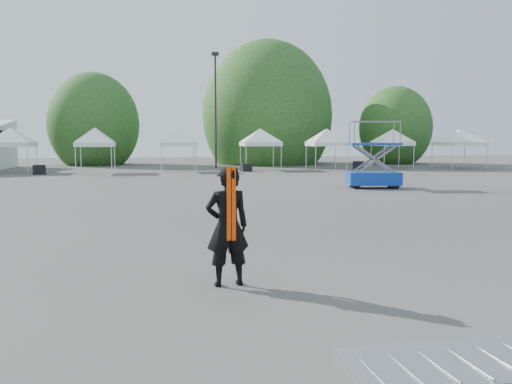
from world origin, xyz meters
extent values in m
plane|color=#474442|center=(0.00, 0.00, 0.00)|extent=(120.00, 120.00, 0.00)
cylinder|color=black|center=(3.00, 32.00, 4.75)|extent=(0.16, 0.16, 9.50)
cube|color=black|center=(3.00, 32.00, 9.65)|extent=(0.60, 0.25, 0.30)
cylinder|color=#382314|center=(-8.00, 40.00, 1.14)|extent=(0.36, 0.36, 2.27)
ellipsoid|color=#174517|center=(-8.00, 40.00, 3.94)|extent=(4.16, 4.16, 4.78)
cylinder|color=#382314|center=(9.00, 39.00, 1.40)|extent=(0.36, 0.36, 2.80)
ellipsoid|color=#174517|center=(9.00, 39.00, 4.85)|extent=(5.12, 5.12, 5.89)
cylinder|color=#382314|center=(22.00, 37.00, 1.05)|extent=(0.36, 0.36, 2.10)
ellipsoid|color=#174517|center=(22.00, 37.00, 3.64)|extent=(3.84, 3.84, 4.42)
cylinder|color=silver|center=(-11.05, 27.18, 1.00)|extent=(0.06, 0.06, 2.00)
cylinder|color=silver|center=(-11.05, 29.95, 1.00)|extent=(0.06, 0.06, 2.00)
cube|color=white|center=(-12.43, 28.57, 2.08)|extent=(2.97, 2.97, 0.30)
pyramid|color=white|center=(-12.43, 28.57, 3.33)|extent=(4.20, 4.20, 1.10)
cylinder|color=silver|center=(-7.63, 26.25, 1.00)|extent=(0.06, 0.06, 2.00)
cylinder|color=silver|center=(-5.16, 26.25, 1.00)|extent=(0.06, 0.06, 2.00)
cylinder|color=silver|center=(-7.63, 28.72, 1.00)|extent=(0.06, 0.06, 2.00)
cylinder|color=silver|center=(-5.16, 28.72, 1.00)|extent=(0.06, 0.06, 2.00)
cube|color=white|center=(-6.39, 27.48, 2.08)|extent=(2.66, 2.66, 0.30)
pyramid|color=white|center=(-6.39, 27.48, 3.33)|extent=(3.77, 3.77, 1.10)
cylinder|color=silver|center=(-1.63, 26.84, 1.00)|extent=(0.06, 0.06, 2.00)
cylinder|color=silver|center=(0.92, 26.84, 1.00)|extent=(0.06, 0.06, 2.00)
cylinder|color=silver|center=(-1.63, 29.39, 1.00)|extent=(0.06, 0.06, 2.00)
cylinder|color=silver|center=(0.92, 29.39, 1.00)|extent=(0.06, 0.06, 2.00)
cube|color=white|center=(-0.36, 28.12, 2.08)|extent=(2.75, 2.75, 0.30)
pyramid|color=white|center=(-0.36, 28.12, 3.33)|extent=(3.89, 3.89, 1.10)
cylinder|color=silver|center=(4.83, 27.27, 1.00)|extent=(0.06, 0.06, 2.00)
cylinder|color=silver|center=(7.63, 27.27, 1.00)|extent=(0.06, 0.06, 2.00)
cylinder|color=silver|center=(4.83, 30.07, 1.00)|extent=(0.06, 0.06, 2.00)
cylinder|color=silver|center=(7.63, 30.07, 1.00)|extent=(0.06, 0.06, 2.00)
cube|color=white|center=(6.23, 28.67, 2.08)|extent=(3.00, 3.00, 0.30)
pyramid|color=white|center=(6.23, 28.67, 3.33)|extent=(4.25, 4.25, 1.10)
cylinder|color=silver|center=(10.20, 26.49, 1.00)|extent=(0.06, 0.06, 2.00)
cylinder|color=silver|center=(12.78, 26.49, 1.00)|extent=(0.06, 0.06, 2.00)
cylinder|color=silver|center=(10.20, 29.07, 1.00)|extent=(0.06, 0.06, 2.00)
cylinder|color=silver|center=(12.78, 29.07, 1.00)|extent=(0.06, 0.06, 2.00)
cube|color=white|center=(11.49, 27.78, 2.08)|extent=(2.78, 2.78, 0.30)
pyramid|color=white|center=(11.49, 27.78, 3.33)|extent=(3.94, 3.94, 1.10)
cylinder|color=silver|center=(16.40, 27.49, 1.00)|extent=(0.06, 0.06, 2.00)
cylinder|color=silver|center=(19.04, 27.49, 1.00)|extent=(0.06, 0.06, 2.00)
cylinder|color=silver|center=(16.40, 30.13, 1.00)|extent=(0.06, 0.06, 2.00)
cylinder|color=silver|center=(19.04, 30.13, 1.00)|extent=(0.06, 0.06, 2.00)
cube|color=white|center=(17.72, 28.81, 2.08)|extent=(2.84, 2.84, 0.30)
pyramid|color=white|center=(17.72, 28.81, 3.33)|extent=(4.01, 4.01, 1.10)
cylinder|color=silver|center=(21.76, 26.16, 1.00)|extent=(0.06, 0.06, 2.00)
cylinder|color=silver|center=(24.91, 26.16, 1.00)|extent=(0.06, 0.06, 2.00)
cylinder|color=silver|center=(21.76, 29.31, 1.00)|extent=(0.06, 0.06, 2.00)
cylinder|color=silver|center=(24.91, 29.31, 1.00)|extent=(0.06, 0.06, 2.00)
cube|color=white|center=(23.34, 27.73, 2.08)|extent=(3.35, 3.35, 0.30)
pyramid|color=white|center=(23.34, 27.73, 3.33)|extent=(4.74, 4.74, 1.10)
imported|color=black|center=(-0.61, -2.76, 1.01)|extent=(0.78, 0.56, 2.01)
cube|color=#FA4005|center=(-0.61, -2.96, 1.41)|extent=(0.16, 0.03, 1.21)
cube|color=#0C50A4|center=(8.87, 12.69, 0.49)|extent=(2.78, 1.71, 0.65)
cube|color=#0C50A4|center=(8.87, 12.69, 2.22)|extent=(2.66, 1.63, 0.11)
cylinder|color=black|center=(7.82, 12.32, 0.19)|extent=(0.41, 0.22, 0.39)
cylinder|color=black|center=(9.75, 12.00, 0.19)|extent=(0.41, 0.22, 0.39)
cylinder|color=black|center=(8.00, 13.38, 0.19)|extent=(0.41, 0.22, 0.39)
cylinder|color=black|center=(9.92, 13.07, 0.19)|extent=(0.41, 0.22, 0.39)
cube|color=#9A9CA2|center=(1.34, -6.19, 0.03)|extent=(2.25, 1.14, 0.05)
cube|color=black|center=(-10.12, 26.46, 0.33)|extent=(0.98, 0.83, 0.66)
cube|color=black|center=(4.79, 27.01, 0.30)|extent=(0.89, 0.76, 0.61)
cube|color=black|center=(14.34, 27.95, 0.34)|extent=(1.03, 0.91, 0.67)
camera|label=1|loc=(-1.68, -10.89, 2.44)|focal=35.00mm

